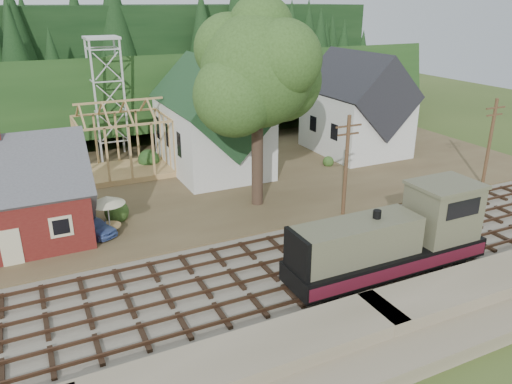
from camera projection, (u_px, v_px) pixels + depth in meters
name	position (u px, v px, depth m)	size (l,w,h in m)	color
ground	(298.00, 267.00, 31.27)	(140.00, 140.00, 0.00)	#384C1E
embankment	(386.00, 347.00, 24.13)	(64.00, 5.00, 1.60)	#7F7259
railroad_bed	(298.00, 266.00, 31.24)	(64.00, 11.00, 0.16)	#726B5B
village_flat	(200.00, 179.00, 46.35)	(64.00, 26.00, 0.30)	brown
hillside	(140.00, 126.00, 66.58)	(70.00, 28.00, 8.00)	#1E3F19
ridge	(116.00, 105.00, 80.04)	(80.00, 20.00, 12.00)	black
depot	(6.00, 202.00, 32.89)	(10.80, 7.41, 9.00)	#5C1615
church	(212.00, 120.00, 46.76)	(8.40, 15.17, 13.00)	silver
farmhouse	(356.00, 109.00, 52.78)	(8.40, 10.80, 10.60)	silver
timber_frame	(123.00, 143.00, 46.17)	(8.20, 6.20, 6.99)	tan
lattice_tower	(104.00, 62.00, 48.78)	(3.20, 3.20, 12.12)	silver
big_tree	(259.00, 79.00, 36.95)	(10.90, 8.40, 14.70)	#38281E
telegraph_pole_near	(346.00, 165.00, 36.95)	(2.20, 0.28, 8.00)	#4C331E
telegraph_pole_far	(490.00, 142.00, 43.02)	(2.20, 0.28, 8.00)	#4C331E
locomotive	(395.00, 239.00, 29.93)	(12.89, 3.22, 5.13)	black
car_blue	(94.00, 226.00, 34.78)	(1.51, 3.75, 1.28)	#5D7CC8
car_red	(363.00, 148.00, 53.49)	(1.95, 4.24, 1.18)	red
patio_set	(107.00, 202.00, 34.51)	(2.46, 2.46, 2.74)	silver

